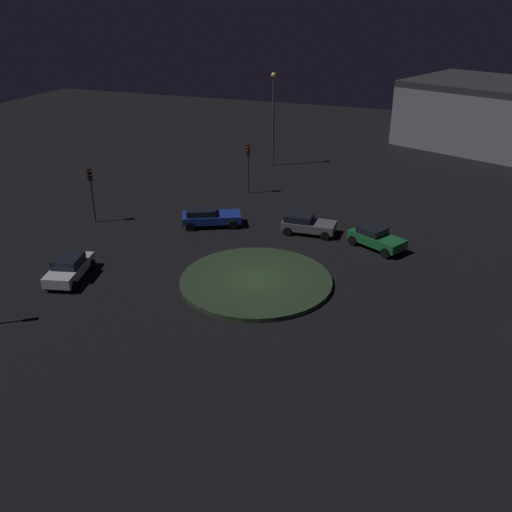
# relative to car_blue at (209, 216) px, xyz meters

# --- Properties ---
(ground_plane) EXTENTS (117.92, 117.92, 0.00)m
(ground_plane) POSITION_rel_car_blue_xyz_m (7.55, 6.56, -0.75)
(ground_plane) COLOR black
(roundabout_island) EXTENTS (9.37, 9.37, 0.28)m
(roundabout_island) POSITION_rel_car_blue_xyz_m (7.55, 6.56, -0.61)
(roundabout_island) COLOR #2D4228
(roundabout_island) RESTS_ON ground_plane
(car_blue) EXTENTS (3.61, 4.78, 1.40)m
(car_blue) POSITION_rel_car_blue_xyz_m (0.00, 0.00, 0.00)
(car_blue) COLOR #1E38A5
(car_blue) RESTS_ON ground_plane
(car_white) EXTENTS (4.45, 2.76, 1.47)m
(car_white) POSITION_rel_car_blue_xyz_m (10.97, -4.56, -0.01)
(car_white) COLOR white
(car_white) RESTS_ON ground_plane
(car_green) EXTENTS (3.39, 4.28, 1.45)m
(car_green) POSITION_rel_car_blue_xyz_m (-0.25, 12.58, 0.00)
(car_green) COLOR #1E7238
(car_green) RESTS_ON ground_plane
(car_grey) EXTENTS (2.15, 3.92, 1.41)m
(car_grey) POSITION_rel_car_blue_xyz_m (-1.15, 7.34, -0.01)
(car_grey) COLOR slate
(car_grey) RESTS_ON ground_plane
(traffic_light_west) EXTENTS (0.39, 0.36, 4.35)m
(traffic_light_west) POSITION_rel_car_blue_xyz_m (-8.08, 0.13, 2.34)
(traffic_light_west) COLOR #2D2D2D
(traffic_light_west) RESTS_ON ground_plane
(traffic_light_south) EXTENTS (0.35, 0.39, 4.26)m
(traffic_light_south) POSITION_rel_car_blue_xyz_m (2.40, -8.57, 2.28)
(traffic_light_south) COLOR #2D2D2D
(traffic_light_south) RESTS_ON ground_plane
(streetlamp_west) EXTENTS (0.54, 0.54, 9.18)m
(streetlamp_west) POSITION_rel_car_blue_xyz_m (-17.14, -0.65, 5.26)
(streetlamp_west) COLOR #4C4C51
(streetlamp_west) RESTS_ON ground_plane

